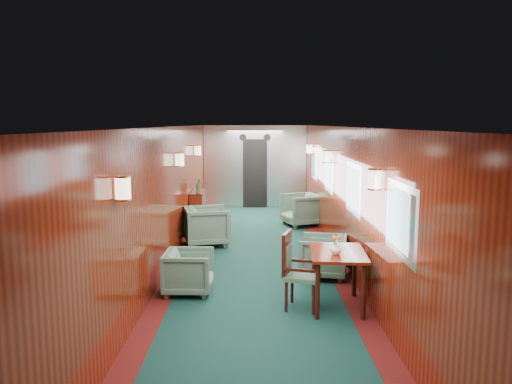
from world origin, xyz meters
The scene contains 12 objects.
room centered at (0.00, 0.00, 1.63)m, with size 12.00×12.10×2.40m.
bulkhead centered at (0.00, 5.91, 1.18)m, with size 2.98×0.17×2.39m.
windows_right centered at (1.49, 0.25, 1.45)m, with size 0.02×8.60×0.80m.
wall_sconces centered at (0.00, 0.57, 1.79)m, with size 2.97×7.97×0.25m.
dining_table centered at (1.07, -2.15, 0.65)m, with size 0.79×1.07×0.77m.
side_chair centered at (0.51, -2.17, 0.56)m, with size 0.57×0.58×1.03m.
credenza centered at (-1.34, 2.90, 0.45)m, with size 0.31×0.99×1.16m.
flower_vase centered at (1.02, -2.30, 0.85)m, with size 0.15×0.15×0.15m, color silver.
armchair_left_near centered at (-0.99, -1.58, 0.32)m, with size 0.68×0.70×0.64m, color #1E4638.
armchair_left_far centered at (-0.99, 1.31, 0.39)m, with size 0.84×0.87×0.79m, color #1E4638.
armchair_right_near centered at (1.07, -0.81, 0.34)m, with size 0.72×0.74×0.67m, color #1E4638.
armchair_right_far centered at (1.11, 3.24, 0.39)m, with size 0.82×0.85×0.77m, color #1E4638.
Camera 1 is at (-0.05, -8.61, 2.47)m, focal length 35.00 mm.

